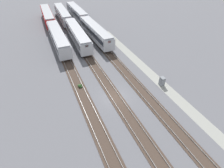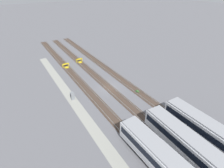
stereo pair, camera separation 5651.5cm
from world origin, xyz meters
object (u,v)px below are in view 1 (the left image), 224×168
(subway_car_front_row_centre, at_px, (63,14))
(subway_car_front_row_leftmost, at_px, (96,32))
(subway_car_front_row_left_inner, at_px, (58,38))
(subway_car_back_row_leftmost, at_px, (77,35))
(subway_car_front_row_rightmost, at_px, (77,13))
(weed_clump, at_px, (80,86))
(subway_car_front_row_right_inner, at_px, (48,16))
(electrical_cabinet, at_px, (162,81))

(subway_car_front_row_centre, bearing_deg, subway_car_front_row_leftmost, -165.80)
(subway_car_front_row_left_inner, relative_size, subway_car_back_row_leftmost, 1.00)
(subway_car_front_row_leftmost, height_order, subway_car_front_row_rightmost, same)
(subway_car_front_row_centre, height_order, subway_car_front_row_rightmost, same)
(subway_car_back_row_leftmost, bearing_deg, subway_car_front_row_leftmost, -90.00)
(weed_clump, bearing_deg, subway_car_back_row_leftmost, -14.14)
(subway_car_front_row_leftmost, bearing_deg, subway_car_front_row_right_inner, 26.73)
(subway_car_back_row_leftmost, bearing_deg, subway_car_front_row_left_inner, 90.00)
(subway_car_back_row_leftmost, xyz_separation_m, weed_clump, (-18.07, 4.55, -1.80))
(subway_car_front_row_centre, height_order, subway_car_back_row_leftmost, same)
(electrical_cabinet, bearing_deg, subway_car_front_row_centre, 11.97)
(electrical_cabinet, relative_size, weed_clump, 1.74)
(subway_car_front_row_centre, distance_m, subway_car_back_row_leftmost, 19.01)
(subway_car_front_row_rightmost, relative_size, subway_car_back_row_leftmost, 1.00)
(subway_car_front_row_right_inner, xyz_separation_m, subway_car_back_row_leftmost, (-19.13, -4.80, 0.00))
(electrical_cabinet, bearing_deg, subway_car_front_row_right_inner, 18.01)
(subway_car_front_row_leftmost, xyz_separation_m, weed_clump, (-18.07, 9.38, -1.80))
(subway_car_front_row_right_inner, distance_m, subway_car_front_row_rightmost, 9.65)
(subway_car_front_row_left_inner, distance_m, subway_car_front_row_right_inner, 19.13)
(subway_car_front_row_leftmost, height_order, weed_clump, subway_car_front_row_leftmost)
(subway_car_back_row_leftmost, bearing_deg, subway_car_front_row_right_inner, 14.09)
(subway_car_front_row_leftmost, xyz_separation_m, electrical_cabinet, (-23.32, -4.17, -1.24))
(subway_car_front_row_centre, bearing_deg, weed_clump, 172.97)
(subway_car_front_row_left_inner, relative_size, subway_car_front_row_rightmost, 1.00)
(electrical_cabinet, distance_m, weed_clump, 14.54)
(electrical_cabinet, bearing_deg, subway_car_front_row_left_inner, 30.65)
(subway_car_front_row_rightmost, bearing_deg, subway_car_front_row_leftmost, 179.96)
(subway_car_front_row_leftmost, relative_size, subway_car_front_row_rightmost, 1.00)
(subway_car_front_row_centre, bearing_deg, subway_car_front_row_left_inner, 165.71)
(subway_car_back_row_leftmost, height_order, weed_clump, subway_car_back_row_leftmost)
(subway_car_front_row_left_inner, height_order, subway_car_front_row_right_inner, same)
(subway_car_front_row_right_inner, height_order, electrical_cabinet, subway_car_front_row_right_inner)
(subway_car_front_row_left_inner, distance_m, subway_car_front_row_centre, 19.61)
(subway_car_front_row_centre, bearing_deg, subway_car_front_row_rightmost, -89.23)
(subway_car_front_row_leftmost, height_order, electrical_cabinet, subway_car_front_row_leftmost)
(subway_car_front_row_rightmost, bearing_deg, subway_car_back_row_leftmost, 165.75)
(subway_car_back_row_leftmost, distance_m, electrical_cabinet, 25.03)
(subway_car_front_row_leftmost, distance_m, electrical_cabinet, 23.72)
(subway_car_front_row_rightmost, distance_m, electrical_cabinet, 42.61)
(subway_car_front_row_rightmost, xyz_separation_m, electrical_cabinet, (-42.39, -4.15, -1.24))
(subway_car_front_row_rightmost, distance_m, weed_clump, 38.36)
(subway_car_front_row_left_inner, bearing_deg, subway_car_back_row_leftmost, -90.00)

